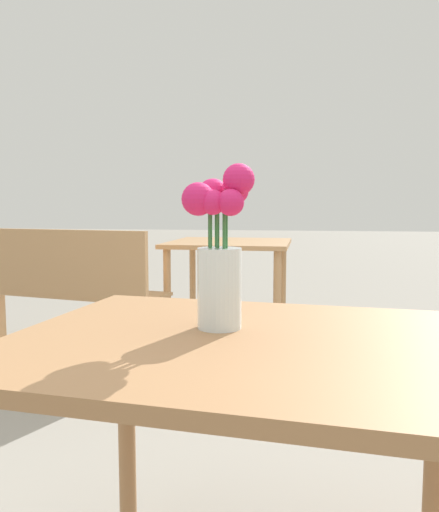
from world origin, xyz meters
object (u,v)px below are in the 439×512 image
(bench_near, at_px, (55,292))
(table_back, at_px, (230,256))
(table_front, at_px, (245,386))
(flower_vase, at_px, (219,253))

(bench_near, xyz_separation_m, table_back, (1.02, 0.66, 0.18))
(table_front, xyz_separation_m, bench_near, (-1.43, 1.91, -0.17))
(flower_vase, relative_size, table_back, 0.40)
(table_back, bearing_deg, table_front, -81.08)
(table_front, relative_size, bench_near, 0.70)
(flower_vase, height_order, bench_near, flower_vase)
(table_back, bearing_deg, bench_near, -147.17)
(bench_near, relative_size, table_back, 1.66)
(table_front, height_order, flower_vase, flower_vase)
(flower_vase, xyz_separation_m, bench_near, (-1.36, 1.84, -0.44))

